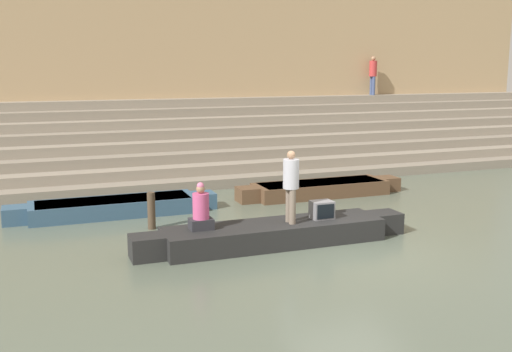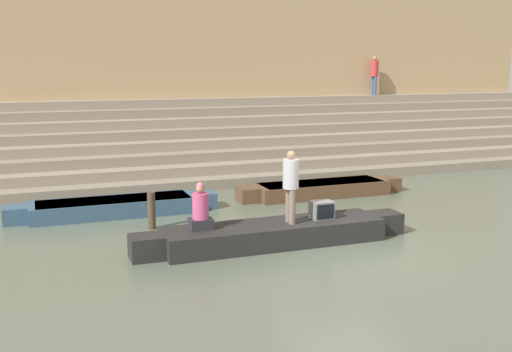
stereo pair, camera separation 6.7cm
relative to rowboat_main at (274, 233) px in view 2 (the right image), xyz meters
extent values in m
plane|color=#566051|center=(1.37, -1.14, -0.27)|extent=(120.00, 120.00, 0.00)
cube|color=gray|center=(1.37, 9.57, -0.10)|extent=(36.00, 6.32, 0.34)
cube|color=gray|center=(1.37, 9.96, 0.24)|extent=(36.00, 5.53, 0.34)
cube|color=gray|center=(1.37, 10.36, 0.58)|extent=(36.00, 4.74, 0.34)
cube|color=gray|center=(1.37, 10.75, 0.92)|extent=(36.00, 3.95, 0.34)
cube|color=gray|center=(1.37, 11.15, 1.26)|extent=(36.00, 3.16, 0.34)
cube|color=gray|center=(1.37, 11.54, 1.60)|extent=(36.00, 2.37, 0.34)
cube|color=gray|center=(1.37, 11.94, 1.94)|extent=(36.00, 1.58, 0.34)
cube|color=gray|center=(1.37, 12.33, 2.28)|extent=(36.00, 0.79, 0.34)
cube|color=tan|center=(1.37, 13.33, 3.60)|extent=(34.20, 1.20, 7.74)
cube|color=brown|center=(1.37, 12.71, 0.03)|extent=(34.20, 0.12, 0.60)
cube|color=black|center=(0.00, 0.00, -0.02)|extent=(5.19, 1.24, 0.51)
cube|color=#2D2D2D|center=(0.00, 0.00, 0.22)|extent=(4.77, 1.14, 0.05)
cube|color=black|center=(2.96, 0.00, -0.02)|extent=(0.73, 0.68, 0.51)
cube|color=black|center=(-2.96, 0.00, -0.02)|extent=(0.73, 0.68, 0.51)
cylinder|color=olive|center=(-0.78, 0.72, 0.14)|extent=(2.42, 0.04, 0.04)
cylinder|color=#756656|center=(0.36, 0.00, 0.65)|extent=(0.15, 0.15, 0.81)
cylinder|color=#756656|center=(0.36, -0.21, 0.65)|extent=(0.15, 0.15, 0.81)
cylinder|color=#B2B2BC|center=(0.36, -0.11, 1.39)|extent=(0.37, 0.37, 0.68)
sphere|color=#9E7556|center=(0.36, -0.11, 1.83)|extent=(0.19, 0.19, 0.19)
cube|color=#28282D|center=(-1.72, 0.11, 0.36)|extent=(0.51, 0.40, 0.24)
cylinder|color=#C64C7F|center=(-1.72, 0.11, 0.77)|extent=(0.37, 0.37, 0.58)
sphere|color=#9E7556|center=(-1.72, 0.11, 1.15)|extent=(0.19, 0.19, 0.19)
sphere|color=pink|center=(-1.72, 0.11, 1.22)|extent=(0.16, 0.16, 0.16)
cube|color=slate|center=(1.22, 0.01, 0.45)|extent=(0.51, 0.40, 0.42)
cube|color=black|center=(1.22, -0.20, 0.45)|extent=(0.43, 0.02, 0.34)
cube|color=#33516B|center=(-3.11, 4.14, -0.05)|extent=(4.51, 1.28, 0.45)
cube|color=#2D2D2D|center=(-3.11, 4.14, 0.15)|extent=(4.15, 1.18, 0.05)
cube|color=#33516B|center=(-0.54, 4.14, -0.05)|extent=(0.63, 0.70, 0.45)
cube|color=#33516B|center=(-5.68, 4.14, -0.05)|extent=(0.63, 0.70, 0.45)
cube|color=brown|center=(3.40, 4.36, -0.05)|extent=(4.34, 1.28, 0.45)
cube|color=#2D2D2D|center=(3.40, 4.36, 0.15)|extent=(4.00, 1.18, 0.05)
cube|color=brown|center=(5.87, 4.36, -0.05)|extent=(0.61, 0.70, 0.45)
cube|color=brown|center=(0.92, 4.36, -0.05)|extent=(0.61, 0.70, 0.45)
cylinder|color=#473828|center=(-2.40, 2.35, 0.20)|extent=(0.20, 0.20, 0.95)
cylinder|color=#3D4C75|center=(10.07, 12.43, 2.88)|extent=(0.15, 0.15, 0.87)
cylinder|color=#3D4C75|center=(10.07, 12.23, 2.88)|extent=(0.15, 0.15, 0.87)
cylinder|color=#B23333|center=(10.07, 12.33, 3.68)|extent=(0.36, 0.36, 0.72)
sphere|color=#9E7556|center=(10.07, 12.33, 4.14)|extent=(0.21, 0.21, 0.21)
camera|label=1|loc=(-5.12, -12.38, 3.84)|focal=42.00mm
camera|label=2|loc=(-5.06, -12.41, 3.84)|focal=42.00mm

